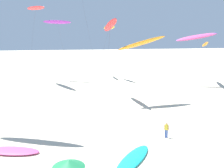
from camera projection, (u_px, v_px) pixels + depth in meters
name	position (u px, v px, depth m)	size (l,w,h in m)	color
flying_kite_0	(196.00, 37.00, 50.86)	(8.00, 11.21, 10.72)	#EA5193
flying_kite_1	(109.00, 28.00, 57.23)	(4.95, 7.60, 12.16)	yellow
flying_kite_3	(110.00, 25.00, 39.46)	(2.26, 7.15, 12.66)	red
flying_kite_5	(35.00, 8.00, 51.31)	(5.18, 8.58, 15.56)	red
flying_kite_6	(57.00, 22.00, 56.15)	(6.26, 10.59, 13.12)	purple
flying_kite_7	(205.00, 44.00, 52.47)	(3.91, 9.20, 8.95)	orange
flying_kite_8	(142.00, 43.00, 37.82)	(7.58, 5.36, 10.31)	orange
grounded_kite_0	(12.00, 151.00, 23.18)	(5.23, 2.99, 0.31)	#EA5193
grounded_kite_1	(133.00, 159.00, 21.72)	(4.77, 5.62, 0.29)	#19B2B7
person_mid_field	(166.00, 129.00, 26.29)	(0.39, 0.39, 1.63)	#284CA3
beach_umbrella	(69.00, 164.00, 16.81)	(2.12, 2.12, 2.41)	beige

